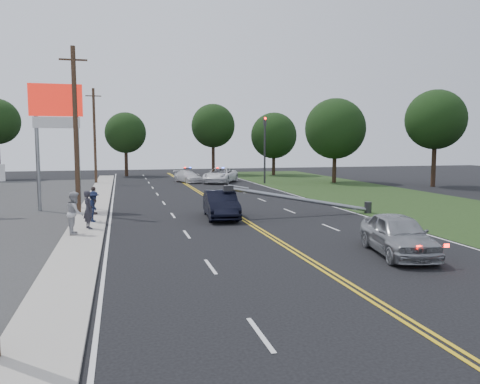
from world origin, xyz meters
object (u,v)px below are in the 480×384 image
object	(u,v)px
pylon_sign	(56,116)
utility_pole_mid	(76,130)
bystander_d	(94,201)
bystander_c	(94,206)
utility_pole_far	(95,136)
waiting_sedan	(398,234)
emergency_b	(188,177)
fallen_streetlight	(309,200)
bystander_b	(75,213)
emergency_a	(220,175)
crashed_sedan	(221,204)
traffic_signal	(265,144)
bystander_a	(88,210)

from	to	relation	value
pylon_sign	utility_pole_mid	distance (m)	2.55
bystander_d	bystander_c	bearing A→B (deg)	179.97
utility_pole_far	waiting_sedan	world-z (taller)	utility_pole_far
emergency_b	fallen_streetlight	bearing A→B (deg)	-100.38
utility_pole_far	emergency_b	world-z (taller)	utility_pole_far
utility_pole_far	bystander_d	distance (m)	23.51
pylon_sign	bystander_b	world-z (taller)	pylon_sign
waiting_sedan	bystander_c	xyz separation A→B (m)	(-11.77, 10.19, 0.15)
emergency_b	bystander_c	world-z (taller)	bystander_c
pylon_sign	emergency_a	xyz separation A→B (m)	(14.36, 17.93, -5.18)
fallen_streetlight	utility_pole_far	distance (m)	29.54
utility_pole_far	crashed_sedan	world-z (taller)	utility_pole_far
emergency_b	utility_pole_mid	bearing A→B (deg)	-133.18
bystander_d	fallen_streetlight	bearing A→B (deg)	-105.86
pylon_sign	crashed_sedan	xyz separation A→B (m)	(9.39, -5.61, -5.20)
pylon_sign	fallen_streetlight	size ratio (longest dim) A/B	0.85
utility_pole_far	bystander_d	xyz separation A→B (m)	(0.96, -23.12, -4.14)
pylon_sign	traffic_signal	bearing A→B (deg)	40.39
utility_pole_mid	crashed_sedan	xyz separation A→B (m)	(8.09, -3.61, -4.29)
utility_pole_far	crashed_sedan	size ratio (longest dim) A/B	2.08
emergency_a	bystander_b	size ratio (longest dim) A/B	2.99
bystander_a	emergency_a	bearing A→B (deg)	-49.22
fallen_streetlight	bystander_a	size ratio (longest dim) A/B	4.98
bystander_d	emergency_b	bearing A→B (deg)	-24.12
traffic_signal	bystander_d	xyz separation A→B (m)	(-16.54, -19.12, -3.27)
emergency_b	traffic_signal	bearing A→B (deg)	-41.56
traffic_signal	bystander_c	world-z (taller)	traffic_signal
bystander_c	bystander_d	distance (m)	2.73
traffic_signal	bystander_a	size ratio (longest dim) A/B	3.75
fallen_streetlight	emergency_b	xyz separation A→B (m)	(-3.70, 25.29, -0.28)
waiting_sedan	bystander_d	bearing A→B (deg)	144.58
emergency_b	bystander_c	xyz separation A→B (m)	(-8.59, -25.14, 0.31)
bystander_a	bystander_c	xyz separation A→B (m)	(0.14, 2.02, -0.11)
pylon_sign	bystander_a	world-z (taller)	pylon_sign
crashed_sedan	bystander_c	xyz separation A→B (m)	(-7.00, -0.23, 0.15)
bystander_c	utility_pole_mid	bearing A→B (deg)	20.15
bystander_a	utility_pole_far	bearing A→B (deg)	-22.12
traffic_signal	fallen_streetlight	size ratio (longest dim) A/B	0.75
fallen_streetlight	utility_pole_mid	xyz separation A→B (m)	(-13.39, 4.00, 4.17)
utility_pole_mid	pylon_sign	bearing A→B (deg)	123.02
utility_pole_mid	emergency_b	bearing A→B (deg)	65.54
emergency_b	bystander_d	size ratio (longest dim) A/B	2.67
traffic_signal	emergency_a	distance (m)	5.91
bystander_a	bystander_b	world-z (taller)	bystander_b
utility_pole_mid	emergency_a	xyz separation A→B (m)	(13.06, 19.93, -4.27)
utility_pole_far	bystander_b	size ratio (longest dim) A/B	5.08
fallen_streetlight	utility_pole_far	xyz separation A→B (m)	(-13.39, 26.00, 4.17)
crashed_sedan	bystander_a	distance (m)	7.50
pylon_sign	waiting_sedan	bearing A→B (deg)	-48.55
pylon_sign	bystander_d	size ratio (longest dim) A/B	4.87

